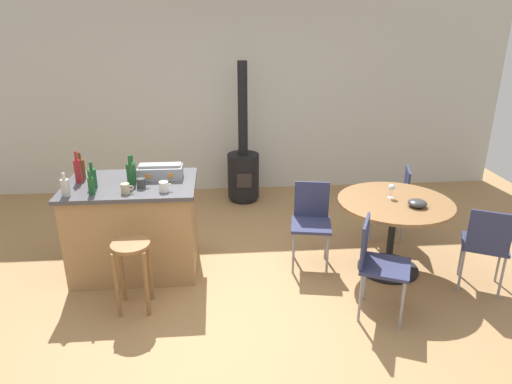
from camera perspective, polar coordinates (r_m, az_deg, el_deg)
The scene contains 23 objects.
ground_plane at distance 4.46m, azimuth -1.85°, elevation -12.53°, with size 8.80×8.80×0.00m, color #A37A4C.
back_wall at distance 6.74m, azimuth -3.32°, elevation 11.46°, with size 8.00×0.10×2.70m, color beige.
kitchen_island at distance 4.82m, azimuth -14.76°, elevation -4.14°, with size 1.26×0.87×0.94m.
wooden_stool at distance 4.18m, azimuth -15.06°, elevation -8.24°, with size 0.33×0.33×0.64m.
dining_table at distance 4.78m, azimuth 16.63°, elevation -3.01°, with size 1.12×1.12×0.76m.
folding_chair_near at distance 5.54m, azimuth 16.72°, elevation -0.64°, with size 0.50×0.50×0.85m.
folding_chair_far at distance 4.78m, azimuth 6.84°, elevation -3.21°, with size 0.47×0.47×0.87m.
folding_chair_left at distance 4.08m, azimuth 14.78°, elevation -8.17°, with size 0.53×0.53×0.87m.
folding_chair_right at distance 4.76m, azimuth 26.54°, elevation -5.61°, with size 0.54×0.54×0.86m.
wood_stove at distance 6.43m, azimuth -1.58°, elevation 3.02°, with size 0.44×0.45×1.92m.
toolbox at distance 4.70m, azimuth -11.72°, elevation 2.50°, with size 0.43×0.23×0.15m.
bottle_0 at distance 4.57m, azimuth -15.20°, elevation 2.25°, with size 0.08×0.08×0.29m.
bottle_1 at distance 4.79m, azimuth -21.16°, elevation 2.51°, with size 0.07×0.07×0.31m.
bottle_2 at distance 4.42m, azimuth -19.69°, elevation 0.76°, with size 0.06×0.06×0.22m.
bottle_3 at distance 4.60m, azimuth -19.57°, elevation 1.67°, with size 0.08×0.08×0.25m.
bottle_4 at distance 4.90m, azimuth -20.82°, elevation 2.73°, with size 0.08×0.08×0.27m.
bottle_5 at distance 4.47m, azimuth -22.50°, elevation 0.57°, with size 0.08×0.08×0.22m.
bottle_6 at distance 4.69m, azimuth -14.98°, elevation 2.61°, with size 0.06×0.06×0.26m.
cup_0 at distance 4.34m, azimuth -11.30°, elevation 0.67°, with size 0.12×0.09×0.09m.
cup_1 at distance 4.48m, azimuth -13.99°, elevation 1.08°, with size 0.12×0.08×0.09m.
cup_2 at distance 4.37m, azimuth -15.81°, elevation 0.43°, with size 0.12×0.08×0.09m.
wine_glass at distance 4.74m, azimuth 16.40°, elevation 0.50°, with size 0.07×0.07×0.14m.
serving_bowl at distance 4.63m, azimuth 19.31°, elevation -1.30°, with size 0.18×0.18×0.07m, color #383838.
Camera 1 is at (-0.17, -3.71, 2.46)m, focal length 32.37 mm.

